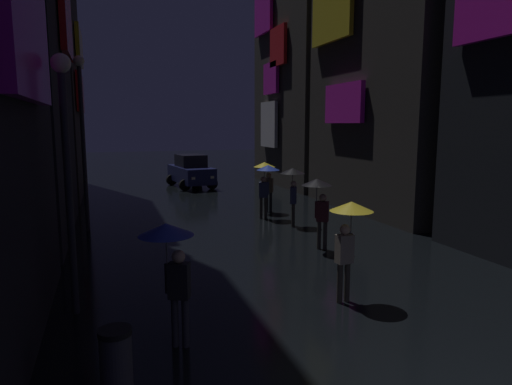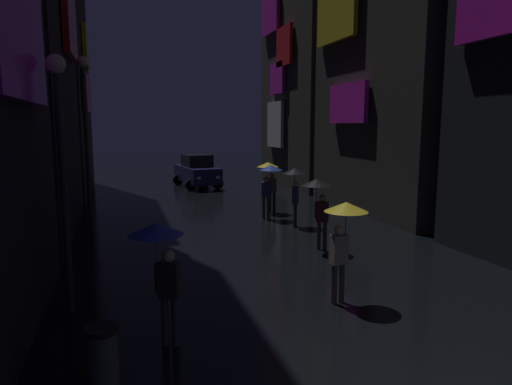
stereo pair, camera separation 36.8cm
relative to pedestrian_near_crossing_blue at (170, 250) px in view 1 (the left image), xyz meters
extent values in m
cube|color=#F226D8|center=(-1.97, 0.67, 3.74)|extent=(0.20, 3.68, 2.71)
cube|color=red|center=(-1.97, 9.82, 5.68)|extent=(0.20, 3.06, 2.82)
cube|color=#2D2826|center=(-4.12, 18.76, 7.81)|extent=(4.00, 8.71, 18.97)
cube|color=red|center=(-1.97, 17.54, 3.54)|extent=(0.20, 3.98, 1.88)
cube|color=yellow|center=(-1.97, 19.55, 6.07)|extent=(0.20, 4.16, 1.82)
cube|color=#F226D8|center=(8.73, 10.15, 2.89)|extent=(0.20, 3.01, 1.65)
cube|color=yellow|center=(8.73, 11.43, 7.01)|extent=(0.20, 3.47, 2.83)
cube|color=#33302D|center=(10.88, 18.55, 5.19)|extent=(4.00, 8.30, 13.72)
cube|color=white|center=(8.73, 19.41, 2.00)|extent=(0.20, 2.51, 2.76)
cube|color=#F226D8|center=(8.73, 19.08, 4.73)|extent=(0.20, 2.19, 1.84)
cube|color=red|center=(8.73, 17.90, 6.42)|extent=(0.20, 2.20, 2.18)
cube|color=#F226D8|center=(8.73, 20.49, 8.77)|extent=(0.20, 2.88, 2.43)
cylinder|color=#2D2D38|center=(0.21, -0.06, -1.24)|extent=(0.12, 0.12, 0.85)
cylinder|color=#2D2D38|center=(0.04, 0.02, -1.24)|extent=(0.12, 0.12, 0.85)
cube|color=black|center=(0.12, -0.02, -0.52)|extent=(0.40, 0.34, 0.60)
sphere|color=beige|center=(0.12, -0.02, -0.11)|extent=(0.22, 0.22, 0.22)
cylinder|color=black|center=(-0.06, 0.01, -0.47)|extent=(0.09, 0.09, 0.50)
cylinder|color=slate|center=(-0.06, 0.01, -0.13)|extent=(0.02, 0.02, 0.77)
cone|color=#263FB2|center=(-0.06, 0.01, 0.35)|extent=(0.90, 0.90, 0.20)
cylinder|color=#38332D|center=(4.80, 9.43, -1.24)|extent=(0.12, 0.12, 0.85)
cylinder|color=#38332D|center=(4.97, 9.37, -1.24)|extent=(0.12, 0.12, 0.85)
cube|color=#333859|center=(4.88, 9.40, -0.52)|extent=(0.40, 0.32, 0.60)
sphere|color=tan|center=(4.88, 9.40, -0.11)|extent=(0.22, 0.22, 0.22)
cylinder|color=#333859|center=(5.07, 9.38, -0.47)|extent=(0.09, 0.09, 0.50)
cylinder|color=slate|center=(5.07, 9.38, -0.13)|extent=(0.02, 0.02, 0.77)
cone|color=#263FB2|center=(5.07, 9.38, 0.35)|extent=(0.90, 0.90, 0.20)
cylinder|color=#38332D|center=(3.58, 0.83, -1.24)|extent=(0.12, 0.12, 0.85)
cylinder|color=#38332D|center=(3.76, 0.85, -1.24)|extent=(0.12, 0.12, 0.85)
cube|color=gray|center=(3.67, 0.84, -0.52)|extent=(0.36, 0.25, 0.60)
sphere|color=beige|center=(3.67, 0.84, -0.11)|extent=(0.22, 0.22, 0.22)
cylinder|color=gray|center=(3.84, 0.90, -0.47)|extent=(0.09, 0.09, 0.50)
cylinder|color=slate|center=(3.84, 0.90, -0.13)|extent=(0.02, 0.02, 0.77)
cone|color=yellow|center=(3.84, 0.90, 0.35)|extent=(0.90, 0.90, 0.20)
cylinder|color=#38332D|center=(5.42, 7.68, -1.24)|extent=(0.12, 0.12, 0.85)
cylinder|color=#38332D|center=(5.50, 7.84, -1.24)|extent=(0.12, 0.12, 0.85)
cube|color=#333859|center=(5.46, 7.76, -0.52)|extent=(0.35, 0.40, 0.60)
sphere|color=beige|center=(5.46, 7.76, -0.11)|extent=(0.22, 0.22, 0.22)
cylinder|color=#333859|center=(5.49, 7.94, -0.47)|extent=(0.09, 0.09, 0.50)
cylinder|color=slate|center=(5.49, 7.94, -0.13)|extent=(0.02, 0.02, 0.77)
cone|color=black|center=(5.49, 7.94, 0.35)|extent=(0.90, 0.90, 0.20)
cylinder|color=black|center=(5.62, 10.56, -1.24)|extent=(0.12, 0.12, 0.85)
cylinder|color=black|center=(5.47, 10.67, -1.24)|extent=(0.12, 0.12, 0.85)
cube|color=brown|center=(5.55, 10.61, -0.52)|extent=(0.40, 0.38, 0.60)
sphere|color=#9E7051|center=(5.55, 10.61, -0.11)|extent=(0.22, 0.22, 0.22)
cylinder|color=brown|center=(5.37, 10.68, -0.47)|extent=(0.09, 0.09, 0.50)
cylinder|color=slate|center=(5.37, 10.68, -0.13)|extent=(0.02, 0.02, 0.77)
cone|color=yellow|center=(5.37, 10.68, 0.35)|extent=(0.90, 0.90, 0.20)
cylinder|color=#38332D|center=(5.15, 4.60, -1.24)|extent=(0.12, 0.12, 0.85)
cylinder|color=#38332D|center=(5.00, 4.71, -1.24)|extent=(0.12, 0.12, 0.85)
cube|color=#4C1E23|center=(5.08, 4.65, -0.52)|extent=(0.40, 0.38, 0.60)
sphere|color=tan|center=(5.08, 4.65, -0.11)|extent=(0.22, 0.22, 0.22)
cylinder|color=#4C1E23|center=(4.90, 4.72, -0.47)|extent=(0.09, 0.09, 0.50)
cylinder|color=slate|center=(4.90, 4.72, -0.13)|extent=(0.02, 0.02, 0.77)
cone|color=black|center=(4.90, 4.72, 0.35)|extent=(0.90, 0.90, 0.20)
cube|color=navy|center=(3.83, 19.34, -0.90)|extent=(2.25, 4.29, 0.90)
cube|color=black|center=(3.83, 19.34, -0.10)|extent=(1.68, 2.03, 0.70)
cylinder|color=black|center=(4.81, 18.13, -1.35)|extent=(0.66, 0.31, 0.64)
cylinder|color=black|center=(3.21, 17.91, -1.35)|extent=(0.66, 0.31, 0.64)
cylinder|color=black|center=(4.44, 20.77, -1.35)|extent=(0.66, 0.31, 0.64)
cylinder|color=black|center=(2.84, 20.55, -1.35)|extent=(0.66, 0.31, 0.64)
cube|color=white|center=(4.65, 17.37, -0.90)|extent=(0.21, 0.09, 0.14)
cube|color=white|center=(3.56, 17.22, -0.90)|extent=(0.21, 0.09, 0.14)
cylinder|color=#2D2D33|center=(-1.62, 1.99, 0.64)|extent=(0.14, 0.14, 4.62)
sphere|color=#F9EFCC|center=(-1.62, 1.99, 3.13)|extent=(0.36, 0.36, 0.36)
cylinder|color=#2D2D33|center=(-1.62, 9.44, 1.13)|extent=(0.14, 0.14, 5.59)
sphere|color=#F9EFCC|center=(-1.62, 9.44, 4.10)|extent=(0.36, 0.36, 0.36)
cylinder|color=#3F3F47|center=(-0.92, -1.07, -1.24)|extent=(0.44, 0.44, 0.85)
cylinder|color=black|center=(-0.92, -1.07, -0.78)|extent=(0.46, 0.46, 0.08)
camera|label=1|loc=(-0.93, -7.25, 2.03)|focal=32.00mm
camera|label=2|loc=(-0.58, -7.36, 2.03)|focal=32.00mm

